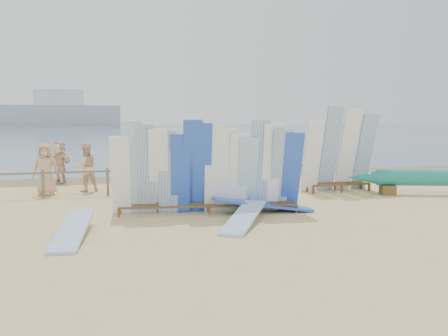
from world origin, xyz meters
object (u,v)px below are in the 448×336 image
object	(u,v)px
flat_board_a	(73,238)
beachgoer_8	(233,160)
beach_chair_left	(185,180)
beachgoer_7	(194,163)
beachgoer_0	(46,169)
side_surfboard_rack	(340,153)
outrigger_canoe	(438,179)
vendor_table	(257,192)
beachgoer_4	(179,164)
main_surfboard_rack	(209,171)
flat_board_d	(263,213)
flat_board_b	(244,224)
stroller	(235,172)
beachgoer_11	(59,162)
beachgoer_2	(86,168)
beachgoer_10	(284,156)
beach_chair_right	(190,181)
beachgoer_5	(192,160)

from	to	relation	value
flat_board_a	beachgoer_8	distance (m)	9.78
beach_chair_left	beachgoer_7	xyz separation A→B (m)	(0.68, 1.46, 0.50)
beachgoer_0	beachgoer_8	bearing A→B (deg)	22.30
side_surfboard_rack	beachgoer_0	xyz separation A→B (m)	(-9.69, 2.01, -0.48)
outrigger_canoe	vendor_table	distance (m)	6.33
beachgoer_4	beachgoer_0	distance (m)	4.73
main_surfboard_rack	flat_board_d	world-z (taller)	main_surfboard_rack
main_surfboard_rack	beachgoer_7	distance (m)	6.45
vendor_table	flat_board_b	xyz separation A→B (m)	(-1.21, -2.38, -0.37)
flat_board_d	beachgoer_8	xyz separation A→B (m)	(1.12, 6.29, 0.88)
stroller	beachgoer_7	world-z (taller)	beachgoer_7
beachgoer_11	beachgoer_2	bearing A→B (deg)	-19.10
flat_board_a	stroller	size ratio (longest dim) A/B	2.29
beachgoer_2	beachgoer_10	xyz separation A→B (m)	(8.07, 1.56, 0.11)
main_surfboard_rack	beachgoer_2	distance (m)	5.84
side_surfboard_rack	beachgoer_2	distance (m)	8.78
beach_chair_right	flat_board_a	bearing A→B (deg)	-153.52
stroller	beachgoer_8	bearing A→B (deg)	75.58
stroller	beachgoer_5	xyz separation A→B (m)	(-1.28, 1.78, 0.36)
flat_board_a	beachgoer_5	distance (m)	9.79
outrigger_canoe	beachgoer_8	bearing A→B (deg)	157.13
side_surfboard_rack	beachgoer_0	distance (m)	9.91
beachgoer_7	beachgoer_5	bearing A→B (deg)	96.06
beach_chair_left	beachgoer_10	distance (m)	4.92
flat_board_d	beach_chair_left	world-z (taller)	beach_chair_left
flat_board_b	beachgoer_11	xyz separation A→B (m)	(-4.60, 8.99, 0.85)
beachgoer_4	beachgoer_8	bearing A→B (deg)	113.79
main_surfboard_rack	beach_chair_left	bearing A→B (deg)	95.20
stroller	beachgoer_0	distance (m)	6.79
side_surfboard_rack	outrigger_canoe	world-z (taller)	side_surfboard_rack
flat_board_a	beachgoer_11	distance (m)	9.29
main_surfboard_rack	outrigger_canoe	world-z (taller)	main_surfboard_rack
beach_chair_left	beachgoer_4	xyz separation A→B (m)	(-0.10, 0.55, 0.55)
beachgoer_0	beachgoer_2	xyz separation A→B (m)	(1.27, 0.42, -0.02)
outrigger_canoe	vendor_table	size ratio (longest dim) A/B	5.13
outrigger_canoe	flat_board_d	world-z (taller)	outrigger_canoe
main_surfboard_rack	side_surfboard_rack	xyz separation A→B (m)	(5.30, 2.49, 0.22)
side_surfboard_rack	beach_chair_right	distance (m)	5.35
main_surfboard_rack	beachgoer_2	world-z (taller)	main_surfboard_rack
beachgoer_5	main_surfboard_rack	bearing A→B (deg)	-55.02
outrigger_canoe	beachgoer_7	xyz separation A→B (m)	(-7.00, 5.48, 0.24)
beach_chair_right	beachgoer_4	xyz separation A→B (m)	(-0.22, 0.93, 0.54)
main_surfboard_rack	beachgoer_4	size ratio (longest dim) A/B	3.06
flat_board_d	beachgoer_4	world-z (taller)	beachgoer_4
beachgoer_4	beachgoer_7	bearing A→B (deg)	150.22
outrigger_canoe	beachgoer_4	size ratio (longest dim) A/B	3.44
vendor_table	beachgoer_10	xyz separation A→B (m)	(3.26, 5.60, 0.57)
beachgoer_2	side_surfboard_rack	bearing A→B (deg)	145.99
stroller	flat_board_a	bearing A→B (deg)	-131.64
flat_board_d	beachgoer_8	size ratio (longest dim) A/B	1.53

